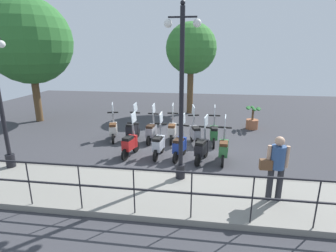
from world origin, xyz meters
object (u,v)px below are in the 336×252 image
Objects in this scene: scooter_near_1 at (202,148)px; scooter_far_1 at (195,133)px; pedestrian_with_bag at (276,164)px; scooter_near_2 at (180,146)px; scooter_far_5 at (113,129)px; scooter_far_2 at (172,130)px; scooter_far_3 at (152,131)px; scooter_far_0 at (214,133)px; lamp_post_far at (1,109)px; scooter_near_3 at (159,144)px; scooter_near_4 at (130,143)px; tree_distant at (191,49)px; tree_large at (29,41)px; scooter_near_0 at (223,149)px; potted_palm at (252,120)px; lamp_post_near at (181,106)px; scooter_far_4 at (133,129)px.

scooter_far_1 is at bearing 28.47° from scooter_near_1.
pedestrian_with_bag is 1.03× the size of scooter_far_1.
scooter_far_5 is (1.56, 2.92, 0.00)m from scooter_near_2.
scooter_far_2 is 1.00× the size of scooter_far_3.
scooter_near_2 is 1.81m from scooter_far_2.
lamp_post_far is at bearing 118.58° from scooter_far_0.
scooter_near_3 is 1.00m from scooter_near_4.
scooter_far_0 is 1.00× the size of scooter_far_1.
lamp_post_far is at bearing 150.56° from tree_distant.
tree_large is 3.99× the size of scooter_near_2.
scooter_near_0 and scooter_far_1 have the same top height.
scooter_near_4 reaches higher than potted_palm.
scooter_near_1 is at bearing 34.75° from pedestrian_with_bag.
scooter_near_0 is at bearing -126.22° from scooter_far_5.
scooter_far_1 is at bearing -106.27° from scooter_far_5.
tree_distant is (8.79, -4.96, 1.74)m from lamp_post_far.
scooter_near_3 is 2.46m from scooter_far_0.
potted_palm is (5.82, -8.12, -1.52)m from lamp_post_far.
scooter_near_4 is 1.00× the size of scooter_far_1.
scooter_far_3 is (1.68, 2.06, 0.00)m from scooter_near_1.
scooter_near_0 is at bearing -113.95° from tree_large.
lamp_post_near reaches higher than scooter_far_1.
scooter_far_4 reaches higher than potted_palm.
scooter_near_2 and scooter_near_3 have the same top height.
scooter_far_2 is (-5.34, 0.39, -3.23)m from tree_distant.
scooter_near_3 is at bearing -129.31° from scooter_far_4.
lamp_post_far is 4.89m from scooter_near_3.
scooter_far_2 is at bearing 59.37° from scooter_far_1.
scooter_near_2 is at bearing 92.02° from scooter_near_0.
lamp_post_far is 6.77m from tree_large.
tree_large is 8.55m from scooter_far_2.
scooter_near_1 reaches higher than potted_palm.
scooter_far_4 is (0.11, 0.82, 0.00)m from scooter_far_3.
scooter_near_2 is 1.75m from scooter_near_4.
potted_palm is (6.64, -0.59, -0.63)m from pedestrian_with_bag.
scooter_far_3 is at bearing 26.56° from scooter_near_3.
scooter_near_2 and scooter_far_2 have the same top height.
scooter_far_2 is 0.84m from scooter_far_3.
scooter_far_3 is (1.55, 1.30, 0.00)m from scooter_near_2.
scooter_near_2 is at bearing 6.10° from lamp_post_near.
lamp_post_near is 2.98× the size of scooter_far_2.
scooter_far_2 is (-2.37, 3.55, 0.04)m from potted_palm.
scooter_near_1 is at bearing -85.55° from scooter_near_2.
pedestrian_with_bag is 4.17m from scooter_near_3.
scooter_near_0 is 1.00× the size of scooter_far_1.
scooter_near_0 is at bearing -76.07° from lamp_post_far.
scooter_far_1 is 2.57m from scooter_far_4.
scooter_near_1 is 1.51m from scooter_near_3.
scooter_near_3 is (0.16, 2.20, 0.00)m from scooter_near_0.
lamp_post_far is at bearing 131.07° from scooter_far_5.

